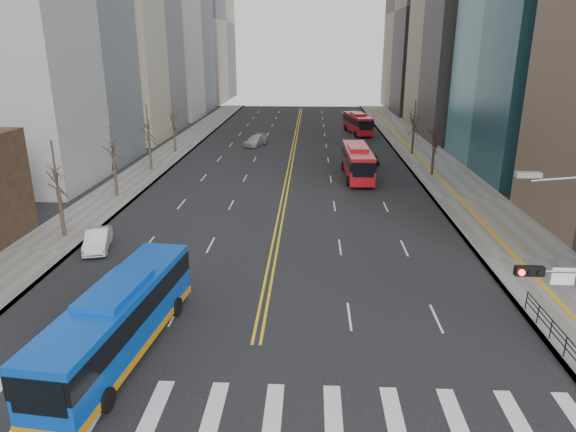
# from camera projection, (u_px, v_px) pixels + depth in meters

# --- Properties ---
(ground) EXTENTS (220.00, 220.00, 0.00)m
(ground) POSITION_uv_depth(u_px,v_px,m) (243.00, 415.00, 20.04)
(ground) COLOR black
(sidewalk_right) EXTENTS (7.00, 130.00, 0.15)m
(sidewalk_right) POSITION_uv_depth(u_px,v_px,m) (435.00, 165.00, 61.94)
(sidewalk_right) COLOR slate
(sidewalk_right) RESTS_ON ground
(sidewalk_left) EXTENTS (5.00, 130.00, 0.15)m
(sidewalk_left) POSITION_uv_depth(u_px,v_px,m) (157.00, 163.00, 63.42)
(sidewalk_left) COLOR slate
(sidewalk_left) RESTS_ON ground
(crosswalk) EXTENTS (26.70, 4.00, 0.01)m
(crosswalk) POSITION_uv_depth(u_px,v_px,m) (243.00, 415.00, 20.04)
(crosswalk) COLOR silver
(crosswalk) RESTS_ON ground
(centerline) EXTENTS (0.55, 100.00, 0.01)m
(centerline) POSITION_uv_depth(u_px,v_px,m) (293.00, 149.00, 72.21)
(centerline) COLOR gold
(centerline) RESTS_ON ground
(pedestrian_railing) EXTENTS (0.06, 6.06, 1.02)m
(pedestrian_railing) POSITION_uv_depth(u_px,v_px,m) (551.00, 326.00, 24.85)
(pedestrian_railing) COLOR black
(pedestrian_railing) RESTS_ON sidewalk_right
(street_trees) EXTENTS (35.20, 47.20, 7.60)m
(street_trees) POSITION_uv_depth(u_px,v_px,m) (215.00, 139.00, 51.60)
(street_trees) COLOR #30231D
(street_trees) RESTS_ON ground
(blue_bus) EXTENTS (3.87, 12.25, 3.51)m
(blue_bus) POSITION_uv_depth(u_px,v_px,m) (119.00, 319.00, 23.53)
(blue_bus) COLOR #0B40AD
(blue_bus) RESTS_ON ground
(red_bus_near) EXTENTS (2.99, 11.13, 3.52)m
(red_bus_near) POSITION_uv_depth(u_px,v_px,m) (357.00, 160.00, 55.97)
(red_bus_near) COLOR red
(red_bus_near) RESTS_ON ground
(red_bus_far) EXTENTS (4.25, 10.87, 3.38)m
(red_bus_far) POSITION_uv_depth(u_px,v_px,m) (358.00, 122.00, 84.77)
(red_bus_far) COLOR red
(red_bus_far) RESTS_ON ground
(car_white) EXTENTS (2.54, 4.60, 1.44)m
(car_white) POSITION_uv_depth(u_px,v_px,m) (98.00, 240.00, 36.30)
(car_white) COLOR silver
(car_white) RESTS_ON ground
(car_dark_mid) EXTENTS (1.74, 3.99, 1.34)m
(car_dark_mid) POSITION_uv_depth(u_px,v_px,m) (372.00, 158.00, 63.08)
(car_dark_mid) COLOR black
(car_dark_mid) RESTS_ON ground
(car_silver) EXTENTS (3.71, 5.52, 1.48)m
(car_silver) POSITION_uv_depth(u_px,v_px,m) (256.00, 141.00, 74.62)
(car_silver) COLOR #A7A7AD
(car_silver) RESTS_ON ground
(car_dark_far) EXTENTS (3.36, 5.23, 1.34)m
(car_dark_far) POSITION_uv_depth(u_px,v_px,m) (362.00, 124.00, 90.54)
(car_dark_far) COLOR black
(car_dark_far) RESTS_ON ground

